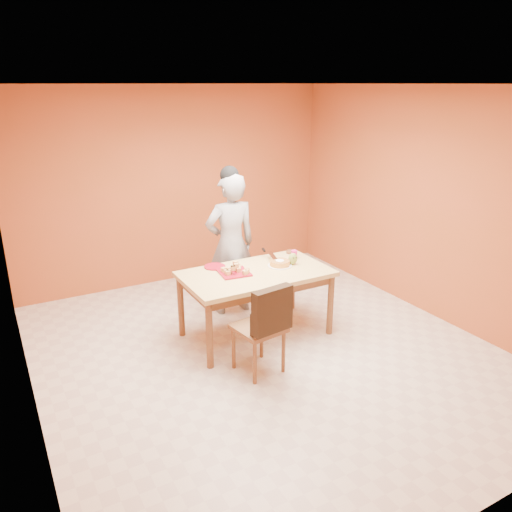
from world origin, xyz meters
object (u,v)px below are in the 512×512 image
person (231,245)px  pastry_platter (234,273)px  sponge_cake (280,263)px  red_dinner_plate (215,267)px  dining_chair (259,326)px  magenta_glass (294,255)px  dining_table (256,280)px  egg_ornament (293,259)px  checker_tin (290,252)px

person → pastry_platter: 0.70m
sponge_cake → red_dinner_plate: bearing=153.5°
dining_chair → magenta_glass: size_ratio=9.59×
person → dining_table: bearing=89.9°
dining_table → magenta_glass: size_ratio=16.19×
dining_table → dining_chair: dining_chair is taller
magenta_glass → dining_chair: bearing=-138.1°
pastry_platter → egg_ornament: 0.71m
checker_tin → sponge_cake: bearing=-137.2°
checker_tin → dining_chair: bearing=-134.4°
sponge_cake → egg_ornament: (0.16, -0.02, 0.03)m
red_dinner_plate → egg_ornament: egg_ornament is taller
checker_tin → egg_ornament: bearing=-119.0°
person → magenta_glass: 0.78m
sponge_cake → magenta_glass: size_ratio=2.29×
dining_chair → person: bearing=66.6°
magenta_glass → checker_tin: magenta_glass is taller
red_dinner_plate → checker_tin: (1.00, 0.00, 0.01)m
pastry_platter → checker_tin: bearing=17.5°
dining_table → checker_tin: (0.67, 0.35, 0.11)m
person → sponge_cake: (0.28, -0.68, -0.07)m
egg_ornament → checker_tin: size_ratio=1.30×
dining_chair → sponge_cake: bearing=39.1°
pastry_platter → red_dinner_plate: 0.30m
sponge_cake → checker_tin: (0.35, 0.33, -0.02)m
red_dinner_plate → magenta_glass: 0.95m
egg_ornament → checker_tin: egg_ornament is taller
egg_ornament → magenta_glass: bearing=36.1°
dining_table → dining_chair: (-0.34, -0.69, -0.17)m
dining_table → dining_chair: size_ratio=1.69×
person → checker_tin: size_ratio=16.75×
pastry_platter → checker_tin: 0.95m
dining_chair → person: person is taller
dining_table → pastry_platter: pastry_platter is taller
dining_table → magenta_glass: 0.64m
dining_table → sponge_cake: sponge_cake is taller
pastry_platter → magenta_glass: 0.84m
pastry_platter → sponge_cake: 0.55m
dining_chair → red_dinner_plate: (0.01, 1.04, 0.28)m
pastry_platter → sponge_cake: (0.55, -0.04, 0.03)m
magenta_glass → dining_table: bearing=-164.9°
dining_chair → person: size_ratio=0.55×
dining_chair → egg_ornament: size_ratio=7.06×
person → pastry_platter: size_ratio=5.57×
dining_table → egg_ornament: (0.48, 0.00, 0.16)m
pastry_platter → magenta_glass: (0.83, 0.10, 0.04)m
red_dinner_plate → checker_tin: 1.00m
pastry_platter → egg_ornament: (0.71, -0.06, 0.06)m
person → egg_ornament: 0.83m
sponge_cake → checker_tin: bearing=42.8°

